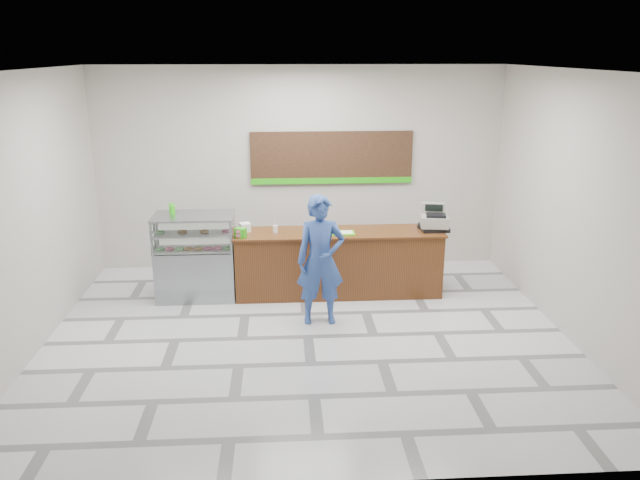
{
  "coord_description": "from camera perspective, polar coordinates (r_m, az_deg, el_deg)",
  "views": [
    {
      "loc": [
        -0.32,
        -7.7,
        3.73
      ],
      "look_at": [
        0.22,
        0.9,
        1.1
      ],
      "focal_mm": 35.0,
      "sensor_mm": 36.0,
      "label": 1
    }
  ],
  "objects": [
    {
      "name": "green_cup_left",
      "position": [
        9.88,
        -13.39,
        2.88
      ],
      "size": [
        0.09,
        0.09,
        0.14
      ],
      "primitive_type": "cylinder",
      "color": "#29BE11",
      "rests_on": "display_case"
    },
    {
      "name": "napkin_box",
      "position": [
        9.73,
        -6.86,
        1.17
      ],
      "size": [
        0.19,
        0.19,
        0.13
      ],
      "primitive_type": "cube",
      "rotation": [
        0.0,
        0.0,
        0.31
      ],
      "color": "white",
      "rests_on": "sales_counter"
    },
    {
      "name": "serving_tray",
      "position": [
        9.57,
        2.14,
        0.66
      ],
      "size": [
        0.35,
        0.25,
        0.02
      ],
      "rotation": [
        0.0,
        0.0,
        0.0
      ],
      "color": "#4BDA10",
      "rests_on": "sales_counter"
    },
    {
      "name": "green_cup_right",
      "position": [
        9.77,
        -13.35,
        2.71
      ],
      "size": [
        0.09,
        0.09,
        0.13
      ],
      "primitive_type": "cylinder",
      "color": "#29BE11",
      "rests_on": "display_case"
    },
    {
      "name": "back_wall",
      "position": [
        10.88,
        -1.85,
        6.51
      ],
      "size": [
        7.0,
        0.0,
        7.0
      ],
      "primitive_type": "plane",
      "rotation": [
        1.57,
        0.0,
        0.0
      ],
      "color": "beige",
      "rests_on": "floor"
    },
    {
      "name": "straw_cup",
      "position": [
        9.61,
        -4.11,
        1.0
      ],
      "size": [
        0.08,
        0.08,
        0.12
      ],
      "primitive_type": "cylinder",
      "color": "silver",
      "rests_on": "sales_counter"
    },
    {
      "name": "sales_counter",
      "position": [
        9.83,
        1.69,
        -2.09
      ],
      "size": [
        3.26,
        0.76,
        1.03
      ],
      "color": "#5E3012",
      "rests_on": "floor"
    },
    {
      "name": "customer",
      "position": [
        8.68,
        0.05,
        -1.86
      ],
      "size": [
        0.69,
        0.47,
        1.85
      ],
      "primitive_type": "imported",
      "rotation": [
        0.0,
        0.0,
        0.04
      ],
      "color": "#2C4992",
      "rests_on": "floor"
    },
    {
      "name": "promo_box",
      "position": [
        9.42,
        -7.28,
        0.66
      ],
      "size": [
        0.19,
        0.16,
        0.14
      ],
      "primitive_type": "cube",
      "rotation": [
        0.0,
        0.0,
        -0.35
      ],
      "color": "#29BE11",
      "rests_on": "sales_counter"
    },
    {
      "name": "donut_decal",
      "position": [
        9.62,
        2.28,
        0.69
      ],
      "size": [
        0.16,
        0.16,
        0.0
      ],
      "primitive_type": "cylinder",
      "color": "#DB5F85",
      "rests_on": "sales_counter"
    },
    {
      "name": "display_case",
      "position": [
        9.83,
        -11.3,
        -1.44
      ],
      "size": [
        1.22,
        0.72,
        1.33
      ],
      "color": "gray",
      "rests_on": "floor"
    },
    {
      "name": "ceiling",
      "position": [
        7.71,
        -1.25,
        15.29
      ],
      "size": [
        7.0,
        7.0,
        0.0
      ],
      "primitive_type": "plane",
      "rotation": [
        3.14,
        0.0,
        0.0
      ],
      "color": "silver",
      "rests_on": "back_wall"
    },
    {
      "name": "cash_register",
      "position": [
        9.9,
        10.39,
        1.79
      ],
      "size": [
        0.49,
        0.51,
        0.4
      ],
      "rotation": [
        0.0,
        0.0,
        -0.17
      ],
      "color": "black",
      "rests_on": "sales_counter"
    },
    {
      "name": "menu_board",
      "position": [
        10.84,
        1.08,
        7.46
      ],
      "size": [
        2.8,
        0.06,
        0.9
      ],
      "color": "black",
      "rests_on": "back_wall"
    },
    {
      "name": "card_terminal",
      "position": [
        9.93,
        9.28,
        1.12
      ],
      "size": [
        0.12,
        0.18,
        0.04
      ],
      "primitive_type": "cube",
      "rotation": [
        0.0,
        0.0,
        0.22
      ],
      "color": "black",
      "rests_on": "sales_counter"
    },
    {
      "name": "floor",
      "position": [
        8.56,
        -1.1,
        -8.83
      ],
      "size": [
        7.0,
        7.0,
        0.0
      ],
      "primitive_type": "plane",
      "color": "silver",
      "rests_on": "ground"
    }
  ]
}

